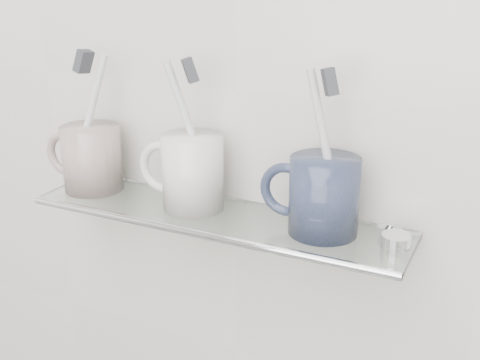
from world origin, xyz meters
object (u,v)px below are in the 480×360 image
Objects in this scene: shelf_glass at (216,216)px; mug_left at (92,158)px; mug_right at (324,196)px; mug_center at (193,172)px.

mug_left reaches higher than shelf_glass.
mug_left is 0.99× the size of mug_right.
mug_center is 1.06× the size of mug_right.
shelf_glass is 0.21m from mug_left.
shelf_glass is 0.06m from mug_center.
mug_left is at bearing -171.04° from mug_right.
mug_right is (0.14, 0.00, 0.05)m from shelf_glass.
mug_right reaches higher than mug_left.
shelf_glass is at bearing 20.52° from mug_left.
mug_right is (0.34, 0.00, 0.00)m from mug_left.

